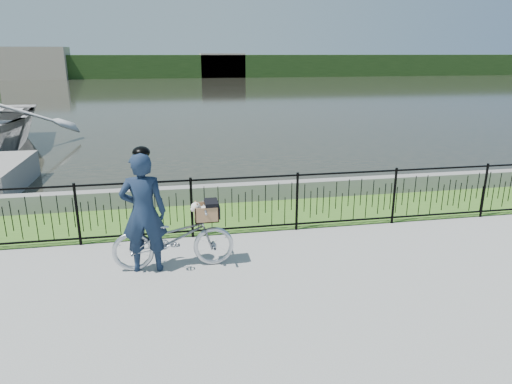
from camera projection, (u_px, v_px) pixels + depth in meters
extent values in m
plane|color=gray|center=(262.00, 271.00, 7.21)|extent=(120.00, 120.00, 0.00)
cube|color=#406D22|center=(238.00, 215.00, 9.65)|extent=(60.00, 2.00, 0.01)
plane|color=black|center=(186.00, 94.00, 38.23)|extent=(120.00, 120.00, 0.00)
cube|color=gray|center=(232.00, 193.00, 10.53)|extent=(60.00, 0.30, 0.40)
cube|color=#234018|center=(178.00, 66.00, 63.18)|extent=(120.00, 6.00, 3.00)
cube|color=#A39683|center=(35.00, 63.00, 58.02)|extent=(8.00, 4.00, 4.00)
cube|color=#A39683|center=(222.00, 65.00, 62.78)|extent=(6.00, 3.00, 3.20)
imported|color=#B2B6BF|center=(173.00, 238.00, 7.20)|extent=(1.91, 0.67, 1.00)
cube|color=black|center=(207.00, 220.00, 7.21)|extent=(0.38, 0.18, 0.02)
cube|color=#9D6F48|center=(207.00, 219.00, 7.21)|extent=(0.37, 0.33, 0.01)
cube|color=#9D6F48|center=(206.00, 209.00, 7.32)|extent=(0.37, 0.01, 0.25)
cube|color=#9D6F48|center=(207.00, 216.00, 7.03)|extent=(0.37, 0.02, 0.25)
cube|color=#9D6F48|center=(218.00, 212.00, 7.21)|extent=(0.01, 0.33, 0.25)
cube|color=#9D6F48|center=(195.00, 213.00, 7.15)|extent=(0.01, 0.33, 0.25)
cube|color=black|center=(211.00, 203.00, 7.15)|extent=(0.20, 0.34, 0.06)
cube|color=black|center=(219.00, 210.00, 7.20)|extent=(0.02, 0.34, 0.20)
ellipsoid|color=silver|center=(205.00, 212.00, 7.17)|extent=(0.31, 0.22, 0.20)
sphere|color=silver|center=(196.00, 207.00, 7.10)|extent=(0.15, 0.15, 0.15)
sphere|color=silver|center=(193.00, 209.00, 7.08)|extent=(0.07, 0.07, 0.07)
sphere|color=black|center=(191.00, 210.00, 7.07)|extent=(0.02, 0.02, 0.02)
cone|color=#A56F45|center=(195.00, 202.00, 7.14)|extent=(0.06, 0.08, 0.08)
cone|color=#A56F45|center=(197.00, 204.00, 7.05)|extent=(0.06, 0.08, 0.08)
imported|color=#142138|center=(143.00, 213.00, 6.98)|extent=(0.72, 0.49, 1.91)
ellipsoid|color=black|center=(139.00, 153.00, 6.71)|extent=(0.26, 0.29, 0.18)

